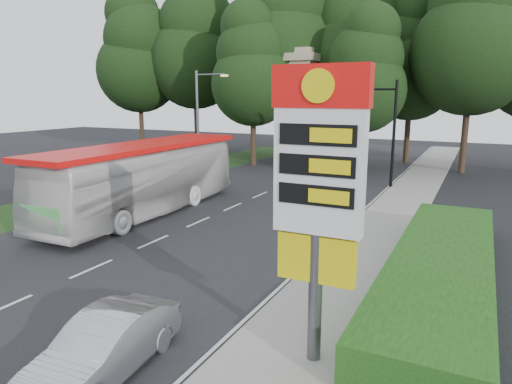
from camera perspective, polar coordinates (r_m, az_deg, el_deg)
The scene contains 19 objects.
road_surface at distance 23.76m, azimuth -5.88°, elevation -3.19°, with size 14.00×80.00×0.02m, color black.
sidewalk_right at distance 20.66m, azimuth 14.61°, elevation -5.72°, with size 3.00×80.00×0.12m, color gray.
grass_verge_left at distance 34.01m, azimuth -14.08°, elevation 1.14°, with size 5.00×50.00×0.02m, color #193814.
hedge at distance 16.36m, azimuth 22.15°, elevation -8.98°, with size 3.00×14.00×1.20m, color #1A4312.
gas_station_pylon at distance 10.00m, azimuth 7.83°, elevation 1.73°, with size 2.10×0.45×6.85m.
traffic_signal_mast at distance 32.08m, azimuth 14.61°, elevation 8.88°, with size 6.10×0.35×7.20m.
streetlight_signs at distance 35.18m, azimuth -7.01°, elevation 9.03°, with size 2.75×0.98×8.00m.
monument at distance 40.01m, azimuth 5.52°, elevation 10.37°, with size 3.00×3.00×10.05m.
tree_far_west at distance 53.15m, azimuth -14.54°, elevation 16.47°, with size 8.96×8.96×17.60m.
tree_west_mid at distance 51.23m, azimuth -7.71°, elevation 18.04°, with size 9.80×9.80×19.25m.
tree_west_near at distance 49.79m, azimuth -0.32°, elevation 16.39°, with size 8.40×8.40×16.50m.
tree_center_left at distance 44.29m, azimuth 3.34°, elevation 19.53°, with size 10.08×10.08×19.80m.
tree_center_right at distance 44.09m, azimuth 11.96°, elevation 18.02°, with size 9.24×9.24×18.15m.
tree_east_near at distance 44.93m, azimuth 18.98°, elevation 15.81°, with size 8.12×8.12×15.95m.
tree_east_mid at distance 40.69m, azimuth 25.68°, elevation 18.14°, with size 9.52×9.52×18.70m.
tree_monument_left at distance 40.77m, azimuth -0.36°, elevation 15.47°, with size 7.28×7.28×14.30m.
tree_monument_right at distance 37.93m, azimuth 13.36°, elevation 14.41°, with size 6.72×6.72×13.20m.
transit_bus at distance 24.78m, azimuth -13.80°, elevation 1.56°, with size 3.14×13.42×3.74m, color silver.
sedan_silver at distance 11.30m, azimuth -18.38°, elevation -17.87°, with size 1.48×4.25×1.40m, color #AAAEB2.
Camera 1 is at (12.31, -7.35, 6.21)m, focal length 32.00 mm.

